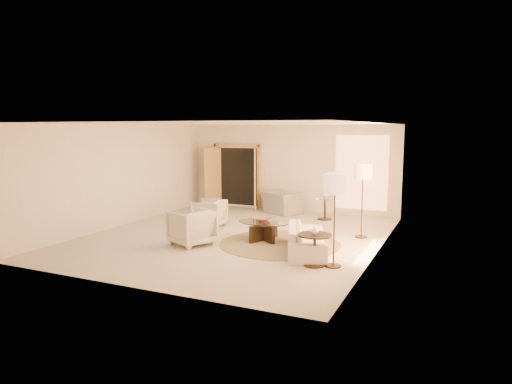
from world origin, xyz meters
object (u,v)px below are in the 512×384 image
at_px(armchair_left, 209,212).
at_px(end_vase, 315,230).
at_px(coffee_table, 264,229).
at_px(accent_chair, 282,199).
at_px(armchair_right, 192,226).
at_px(bowl, 264,220).
at_px(end_table, 315,244).
at_px(side_table, 325,206).
at_px(side_vase, 325,194).
at_px(sofa, 306,239).
at_px(floor_lamp_far, 335,188).
at_px(floor_lamp_near, 363,175).

distance_m(armchair_left, end_vase, 4.37).
bearing_deg(coffee_table, accent_chair, 104.27).
bearing_deg(armchair_right, bowl, 151.25).
relative_size(end_table, bowl, 1.89).
height_order(accent_chair, side_table, accent_chair).
height_order(bowl, side_vase, side_vase).
relative_size(armchair_left, bowl, 2.29).
bearing_deg(sofa, coffee_table, 45.47).
xyz_separation_m(armchair_right, accent_chair, (0.48, 4.52, 0.02)).
bearing_deg(coffee_table, side_table, 78.45).
height_order(accent_chair, end_vase, accent_chair).
height_order(end_table, bowl, end_table).
relative_size(coffee_table, bowl, 4.44).
distance_m(coffee_table, floor_lamp_far, 2.80).
xyz_separation_m(armchair_left, end_table, (3.72, -2.28, 0.03)).
xyz_separation_m(side_table, bowl, (-0.63, -3.10, 0.11)).
xyz_separation_m(coffee_table, floor_lamp_near, (2.08, 1.28, 1.27)).
xyz_separation_m(sofa, armchair_left, (-3.27, 1.40, 0.11)).
distance_m(side_table, side_vase, 0.37).
distance_m(coffee_table, side_vase, 3.20).
distance_m(end_table, side_table, 4.68).
bearing_deg(armchair_right, accent_chair, -162.53).
xyz_separation_m(armchair_right, coffee_table, (1.36, 1.05, -0.16)).
bearing_deg(bowl, end_table, -40.26).
bearing_deg(sofa, armchair_left, 46.84).
distance_m(armchair_left, side_table, 3.48).
bearing_deg(sofa, end_vase, -172.56).
xyz_separation_m(floor_lamp_near, side_vase, (-1.45, 1.82, -0.79)).
distance_m(sofa, end_vase, 1.07).
distance_m(end_table, side_vase, 4.70).
bearing_deg(bowl, sofa, -24.63).
relative_size(armchair_left, end_table, 1.21).
distance_m(sofa, coffee_table, 1.40).
bearing_deg(coffee_table, floor_lamp_near, 31.61).
bearing_deg(armchair_left, bowl, 59.91).
bearing_deg(side_vase, floor_lamp_far, -72.03).
relative_size(accent_chair, side_table, 1.63).
bearing_deg(floor_lamp_far, armchair_left, 151.75).
relative_size(side_table, end_vase, 4.05).
bearing_deg(armchair_right, end_table, 106.01).
distance_m(sofa, bowl, 1.41).
distance_m(bowl, end_vase, 2.26).
height_order(sofa, coffee_table, sofa).
relative_size(accent_chair, side_vase, 4.84).
bearing_deg(end_table, armchair_right, 172.52).
distance_m(armchair_right, accent_chair, 4.55).
bearing_deg(coffee_table, sofa, -24.63).
bearing_deg(side_vase, armchair_left, -139.17).
relative_size(armchair_right, side_vase, 4.07).
xyz_separation_m(armchair_left, coffee_table, (2.00, -0.82, -0.12)).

